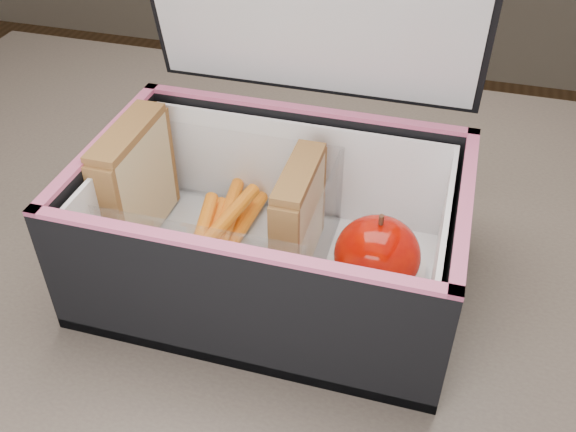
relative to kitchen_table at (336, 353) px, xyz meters
name	(u,v)px	position (x,y,z in m)	size (l,w,h in m)	color
kitchen_table	(336,353)	(0.00, 0.00, 0.00)	(1.20, 0.80, 0.75)	#65584B
lunch_bag	(274,218)	(-0.06, 0.00, 0.16)	(0.30, 0.24, 0.30)	black
plastic_tub	(216,212)	(-0.11, 0.00, 0.14)	(0.19, 0.14, 0.08)	white
sandwich_left	(135,182)	(-0.19, 0.00, 0.16)	(0.03, 0.10, 0.11)	tan
sandwich_right	(299,216)	(-0.04, 0.00, 0.15)	(0.02, 0.08, 0.09)	tan
carrot_sticks	(222,229)	(-0.11, 0.01, 0.12)	(0.05, 0.15, 0.03)	orange
paper_napkin	(376,288)	(0.03, -0.01, 0.11)	(0.08, 0.08, 0.01)	white
red_apple	(377,255)	(0.03, -0.01, 0.14)	(0.07, 0.07, 0.07)	#880001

